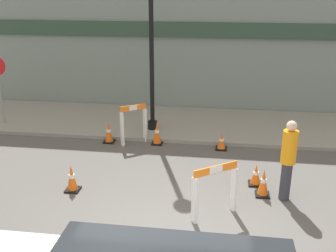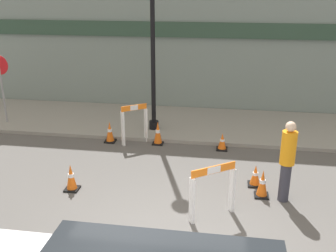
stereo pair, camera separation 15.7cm
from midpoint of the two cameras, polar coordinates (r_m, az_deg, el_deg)
The scene contains 14 objects.
ground_plane at distance 7.13m, azimuth 0.63°, elevation -16.60°, with size 60.00×60.00×0.00m, color #565451.
sidewalk_slab at distance 12.52m, azimuth 4.65°, elevation 0.31°, with size 18.00×3.20×0.10m.
storefront_facade at distance 13.55m, azimuth 5.54°, elevation 13.53°, with size 18.00×0.22×5.50m.
streetlamp_post at distance 11.21m, azimuth -1.87°, elevation 17.17°, with size 0.44×0.44×5.64m.
stop_sign at distance 13.13m, azimuth -22.78°, elevation 6.46°, with size 0.60×0.06×2.12m.
barricade_0 at distance 10.94m, azimuth -4.48°, elevation 0.39°, with size 0.68×0.55×1.13m.
barricade_1 at distance 7.56m, azimuth 7.12°, elevation -9.10°, with size 0.86×0.67×1.08m.
traffic_cone_0 at distance 8.58m, azimuth 14.06°, elevation -8.16°, with size 0.30×0.30×0.61m.
traffic_cone_1 at distance 9.01m, azimuth 13.04°, elevation -7.07°, with size 0.30×0.30×0.49m.
traffic_cone_2 at distance 8.81m, azimuth -13.38°, elevation -7.32°, with size 0.30×0.30×0.60m.
traffic_cone_3 at distance 11.22m, azimuth -8.05°, elevation -0.90°, with size 0.30×0.30×0.60m.
traffic_cone_4 at distance 10.73m, azimuth 8.28°, elevation -2.30°, with size 0.30×0.30×0.47m.
traffic_cone_5 at distance 10.95m, azimuth -1.07°, elevation -1.06°, with size 0.30×0.30×0.66m.
person_worker at distance 8.28m, azimuth 17.45°, elevation -4.54°, with size 0.38×0.38×1.73m.
Camera 2 is at (0.89, -5.66, 4.25)m, focal length 42.00 mm.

